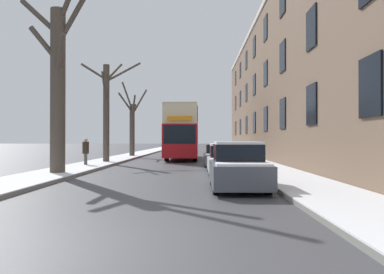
{
  "coord_description": "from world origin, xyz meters",
  "views": [
    {
      "loc": [
        1.48,
        -5.83,
        1.64
      ],
      "look_at": [
        1.03,
        20.55,
        1.85
      ],
      "focal_mm": 35.0,
      "sensor_mm": 36.0,
      "label": 1
    }
  ],
  "objects_px": {
    "parked_car_2": "(219,156)",
    "pedestrian_left_sidewalk": "(86,151)",
    "parked_car_0": "(238,167)",
    "double_decker_bus": "(183,130)",
    "parked_car_1": "(226,160)",
    "bare_tree_left_0": "(58,80)",
    "bare_tree_left_2": "(132,124)",
    "bare_tree_left_1": "(107,108)"
  },
  "relations": [
    {
      "from": "parked_car_2",
      "to": "pedestrian_left_sidewalk",
      "type": "relative_size",
      "value": 2.45
    },
    {
      "from": "pedestrian_left_sidewalk",
      "to": "double_decker_bus",
      "type": "bearing_deg",
      "value": 128.63
    },
    {
      "from": "bare_tree_left_0",
      "to": "bare_tree_left_2",
      "type": "height_order",
      "value": "bare_tree_left_0"
    },
    {
      "from": "bare_tree_left_2",
      "to": "pedestrian_left_sidewalk",
      "type": "height_order",
      "value": "bare_tree_left_2"
    },
    {
      "from": "double_decker_bus",
      "to": "bare_tree_left_0",
      "type": "bearing_deg",
      "value": -108.82
    },
    {
      "from": "parked_car_0",
      "to": "pedestrian_left_sidewalk",
      "type": "bearing_deg",
      "value": 129.5
    },
    {
      "from": "bare_tree_left_1",
      "to": "parked_car_1",
      "type": "distance_m",
      "value": 11.22
    },
    {
      "from": "bare_tree_left_2",
      "to": "parked_car_0",
      "type": "relative_size",
      "value": 1.81
    },
    {
      "from": "double_decker_bus",
      "to": "parked_car_0",
      "type": "xyz_separation_m",
      "value": [
        2.65,
        -19.41,
        -1.74
      ]
    },
    {
      "from": "bare_tree_left_0",
      "to": "parked_car_1",
      "type": "relative_size",
      "value": 2.16
    },
    {
      "from": "bare_tree_left_2",
      "to": "parked_car_1",
      "type": "height_order",
      "value": "bare_tree_left_2"
    },
    {
      "from": "double_decker_bus",
      "to": "parked_car_2",
      "type": "distance_m",
      "value": 9.02
    },
    {
      "from": "double_decker_bus",
      "to": "parked_car_2",
      "type": "height_order",
      "value": "double_decker_bus"
    },
    {
      "from": "bare_tree_left_0",
      "to": "pedestrian_left_sidewalk",
      "type": "relative_size",
      "value": 5.59
    },
    {
      "from": "bare_tree_left_1",
      "to": "parked_car_2",
      "type": "height_order",
      "value": "bare_tree_left_1"
    },
    {
      "from": "parked_car_2",
      "to": "bare_tree_left_2",
      "type": "bearing_deg",
      "value": 122.74
    },
    {
      "from": "bare_tree_left_2",
      "to": "parked_car_1",
      "type": "xyz_separation_m",
      "value": [
        7.63,
        -17.16,
        -2.49
      ]
    },
    {
      "from": "parked_car_1",
      "to": "pedestrian_left_sidewalk",
      "type": "bearing_deg",
      "value": 152.92
    },
    {
      "from": "parked_car_2",
      "to": "parked_car_0",
      "type": "bearing_deg",
      "value": -90.0
    },
    {
      "from": "parked_car_2",
      "to": "bare_tree_left_1",
      "type": "bearing_deg",
      "value": 163.6
    },
    {
      "from": "bare_tree_left_1",
      "to": "bare_tree_left_2",
      "type": "xyz_separation_m",
      "value": [
        0.03,
        9.61,
        -0.7
      ]
    },
    {
      "from": "double_decker_bus",
      "to": "parked_car_0",
      "type": "height_order",
      "value": "double_decker_bus"
    },
    {
      "from": "parked_car_0",
      "to": "parked_car_1",
      "type": "height_order",
      "value": "parked_car_0"
    },
    {
      "from": "parked_car_1",
      "to": "bare_tree_left_2",
      "type": "bearing_deg",
      "value": 113.96
    },
    {
      "from": "double_decker_bus",
      "to": "parked_car_1",
      "type": "height_order",
      "value": "double_decker_bus"
    },
    {
      "from": "parked_car_2",
      "to": "pedestrian_left_sidewalk",
      "type": "distance_m",
      "value": 8.19
    },
    {
      "from": "bare_tree_left_0",
      "to": "bare_tree_left_1",
      "type": "xyz_separation_m",
      "value": [
        0.09,
        8.77,
        -0.53
      ]
    },
    {
      "from": "bare_tree_left_0",
      "to": "bare_tree_left_2",
      "type": "xyz_separation_m",
      "value": [
        0.12,
        18.37,
        -1.24
      ]
    },
    {
      "from": "parked_car_0",
      "to": "pedestrian_left_sidewalk",
      "type": "relative_size",
      "value": 2.3
    },
    {
      "from": "parked_car_1",
      "to": "parked_car_0",
      "type": "bearing_deg",
      "value": -90.0
    },
    {
      "from": "bare_tree_left_2",
      "to": "parked_car_1",
      "type": "relative_size",
      "value": 1.61
    },
    {
      "from": "bare_tree_left_1",
      "to": "parked_car_0",
      "type": "relative_size",
      "value": 1.84
    },
    {
      "from": "bare_tree_left_0",
      "to": "parked_car_0",
      "type": "height_order",
      "value": "bare_tree_left_0"
    },
    {
      "from": "parked_car_0",
      "to": "parked_car_2",
      "type": "height_order",
      "value": "parked_car_0"
    },
    {
      "from": "bare_tree_left_2",
      "to": "parked_car_2",
      "type": "bearing_deg",
      "value": -57.26
    },
    {
      "from": "bare_tree_left_2",
      "to": "pedestrian_left_sidewalk",
      "type": "relative_size",
      "value": 4.17
    },
    {
      "from": "bare_tree_left_2",
      "to": "pedestrian_left_sidewalk",
      "type": "bearing_deg",
      "value": -92.08
    },
    {
      "from": "double_decker_bus",
      "to": "parked_car_1",
      "type": "xyz_separation_m",
      "value": [
        2.65,
        -13.73,
        -1.8
      ]
    },
    {
      "from": "double_decker_bus",
      "to": "parked_car_2",
      "type": "xyz_separation_m",
      "value": [
        2.65,
        -8.43,
        -1.81
      ]
    },
    {
      "from": "parked_car_2",
      "to": "pedestrian_left_sidewalk",
      "type": "bearing_deg",
      "value": -171.83
    },
    {
      "from": "bare_tree_left_0",
      "to": "parked_car_2",
      "type": "relative_size",
      "value": 2.29
    },
    {
      "from": "bare_tree_left_0",
      "to": "parked_car_2",
      "type": "distance_m",
      "value": 10.79
    }
  ]
}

